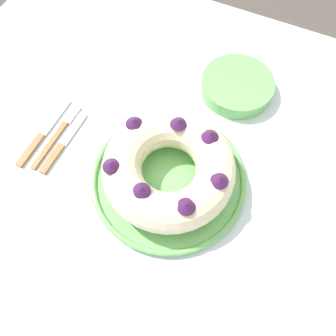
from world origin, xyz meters
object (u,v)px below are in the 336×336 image
(serving_dish, at_px, (168,178))
(bundt_cake, at_px, (168,168))
(fork, at_px, (60,131))
(napkin, at_px, (304,251))
(serving_knife, at_px, (41,136))
(side_bowl, at_px, (237,86))
(cake_knife, at_px, (61,146))

(serving_dish, height_order, bundt_cake, bundt_cake)
(fork, height_order, napkin, fork)
(serving_dish, xyz_separation_m, napkin, (0.31, -0.03, -0.01))
(bundt_cake, relative_size, fork, 1.45)
(fork, height_order, serving_knife, serving_knife)
(serving_dish, height_order, side_bowl, side_bowl)
(serving_knife, distance_m, side_bowl, 0.48)
(fork, bearing_deg, serving_dish, -1.11)
(napkin, bearing_deg, serving_knife, 179.93)
(fork, bearing_deg, bundt_cake, -1.11)
(bundt_cake, bearing_deg, fork, 179.25)
(fork, relative_size, cake_knife, 1.06)
(cake_knife, relative_size, napkin, 0.98)
(side_bowl, bearing_deg, cake_knife, -133.65)
(fork, bearing_deg, napkin, -3.19)
(bundt_cake, distance_m, napkin, 0.31)
(cake_knife, bearing_deg, side_bowl, 41.48)
(serving_dish, height_order, serving_knife, serving_dish)
(bundt_cake, distance_m, fork, 0.29)
(serving_knife, bearing_deg, side_bowl, 45.15)
(serving_knife, bearing_deg, cake_knife, 0.69)
(napkin, bearing_deg, bundt_cake, 175.27)
(serving_dish, bearing_deg, bundt_cake, -26.15)
(bundt_cake, distance_m, serving_knife, 0.32)
(fork, distance_m, serving_knife, 0.04)
(bundt_cake, bearing_deg, side_bowl, 80.24)
(fork, relative_size, serving_knife, 0.92)
(bundt_cake, height_order, serving_knife, bundt_cake)
(serving_dish, relative_size, bundt_cake, 1.23)
(serving_knife, relative_size, side_bowl, 1.14)
(napkin, bearing_deg, fork, 177.16)
(napkin, bearing_deg, serving_dish, 175.27)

